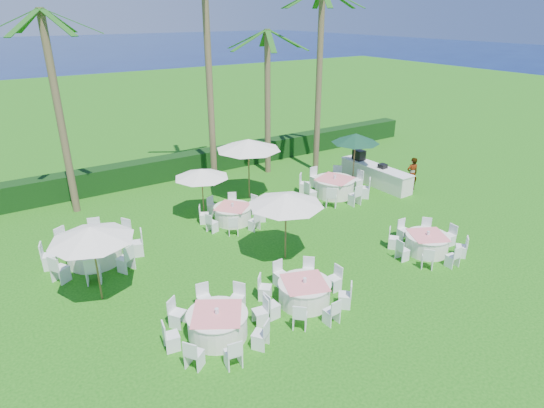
{
  "coord_description": "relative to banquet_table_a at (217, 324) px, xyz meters",
  "views": [
    {
      "loc": [
        -7.92,
        -10.51,
        8.38
      ],
      "look_at": [
        1.16,
        3.39,
        1.3
      ],
      "focal_mm": 30.0,
      "sensor_mm": 36.0,
      "label": 1
    }
  ],
  "objects": [
    {
      "name": "palm_c",
      "position": [
        5.39,
        11.01,
        6.14
      ],
      "size": [
        4.29,
        4.35,
        12.1
      ],
      "color": "brown",
      "rests_on": "ground"
    },
    {
      "name": "palm_d",
      "position": [
        8.76,
        11.09,
        3.82
      ],
      "size": [
        4.4,
        4.12,
        7.56
      ],
      "color": "brown",
      "rests_on": "ground"
    },
    {
      "name": "palm_e",
      "position": [
        11.21,
        9.85,
        4.81
      ],
      "size": [
        4.4,
        3.99,
        9.48
      ],
      "color": "brown",
      "rests_on": "ground"
    },
    {
      "name": "umbrella_b",
      "position": [
        4.06,
        2.55,
        1.94
      ],
      "size": [
        2.7,
        2.7,
        2.56
      ],
      "color": "brown",
      "rests_on": "ground"
    },
    {
      "name": "banquet_table_b",
      "position": [
        2.97,
        -0.05,
        -0.01
      ],
      "size": [
        2.88,
        2.88,
        0.88
      ],
      "color": "white",
      "rests_on": "ground"
    },
    {
      "name": "umbrella_d",
      "position": [
        5.95,
        8.37,
        2.25
      ],
      "size": [
        3.07,
        3.07,
        2.9
      ],
      "color": "brown",
      "rests_on": "ground"
    },
    {
      "name": "banquet_table_f",
      "position": [
        9.59,
        6.33,
        0.06
      ],
      "size": [
        3.41,
        3.41,
        1.03
      ],
      "color": "white",
      "rests_on": "ground"
    },
    {
      "name": "ocean",
      "position": [
        3.58,
        103.1,
        -0.39
      ],
      "size": [
        260.0,
        260.0,
        0.0
      ],
      "primitive_type": "plane",
      "color": "#061245",
      "rests_on": "ground"
    },
    {
      "name": "palm_b",
      "position": [
        -1.45,
        11.26,
        4.31
      ],
      "size": [
        4.37,
        4.25,
        8.51
      ],
      "color": "brown",
      "rests_on": "ground"
    },
    {
      "name": "banquet_table_e",
      "position": [
        3.93,
        6.33,
        -0.02
      ],
      "size": [
        2.8,
        2.8,
        0.87
      ],
      "color": "white",
      "rests_on": "ground"
    },
    {
      "name": "banquet_table_d",
      "position": [
        -1.85,
        6.12,
        0.06
      ],
      "size": [
        3.42,
        3.42,
        1.03
      ],
      "color": "white",
      "rests_on": "ground"
    },
    {
      "name": "staff_person",
      "position": [
        13.32,
        4.77,
        0.45
      ],
      "size": [
        0.7,
        0.55,
        1.69
      ],
      "primitive_type": "imported",
      "rotation": [
        0.0,
        0.0,
        2.89
      ],
      "color": "gray",
      "rests_on": "ground"
    },
    {
      "name": "banquet_table_a",
      "position": [
        0.0,
        0.0,
        0.0
      ],
      "size": [
        2.99,
        2.99,
        0.91
      ],
      "color": "white",
      "rests_on": "ground"
    },
    {
      "name": "ground",
      "position": [
        3.58,
        1.1,
        -0.39
      ],
      "size": [
        120.0,
        120.0,
        0.0
      ],
      "primitive_type": "plane",
      "color": "#15560E",
      "rests_on": "ground"
    },
    {
      "name": "umbrella_c",
      "position": [
        3.12,
        7.51,
        1.63
      ],
      "size": [
        2.36,
        2.36,
        2.21
      ],
      "color": "brown",
      "rests_on": "ground"
    },
    {
      "name": "hedge",
      "position": [
        3.58,
        13.1,
        0.21
      ],
      "size": [
        34.0,
        1.0,
        1.2
      ],
      "primitive_type": "cube",
      "color": "black",
      "rests_on": "ground"
    },
    {
      "name": "umbrella_a",
      "position": [
        -2.26,
        3.6,
        1.91
      ],
      "size": [
        2.53,
        2.53,
        2.52
      ],
      "color": "brown",
      "rests_on": "ground"
    },
    {
      "name": "umbrella_green",
      "position": [
        11.26,
        6.83,
        2.13
      ],
      "size": [
        2.42,
        2.42,
        2.76
      ],
      "color": "brown",
      "rests_on": "ground"
    },
    {
      "name": "banquet_table_c",
      "position": [
        8.75,
        0.02,
        -0.02
      ],
      "size": [
        2.81,
        2.81,
        0.86
      ],
      "color": "white",
      "rests_on": "ground"
    },
    {
      "name": "buffet_table",
      "position": [
        12.37,
        6.38,
        0.14
      ],
      "size": [
        1.01,
        4.34,
        1.54
      ],
      "color": "white",
      "rests_on": "ground"
    }
  ]
}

